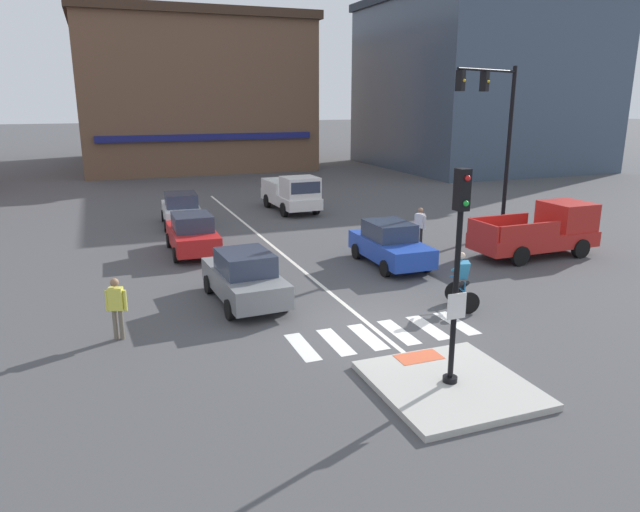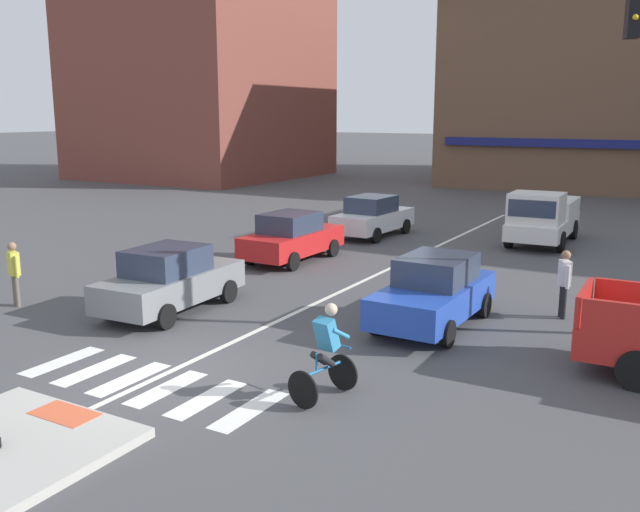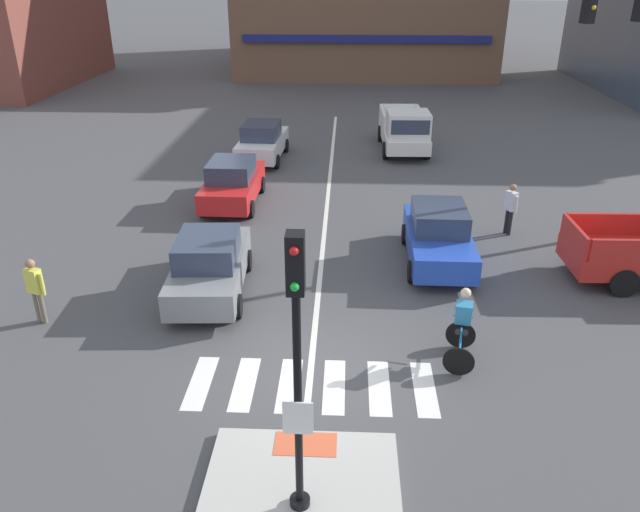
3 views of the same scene
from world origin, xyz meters
TOP-DOWN VIEW (x-y plane):
  - ground_plane at (0.00, 0.00)m, footprint 300.00×300.00m
  - traffic_island at (0.00, -3.68)m, footprint 3.20×3.35m
  - tactile_pad_front at (0.00, -2.35)m, footprint 1.10×0.60m
  - signal_pole at (0.00, -3.68)m, footprint 0.44×0.38m
  - crosswalk_stripe_a at (-2.30, -0.49)m, footprint 0.44×1.80m
  - crosswalk_stripe_b at (-1.38, -0.49)m, footprint 0.44×1.80m
  - crosswalk_stripe_c at (-0.46, -0.49)m, footprint 0.44×1.80m
  - crosswalk_stripe_d at (0.46, -0.49)m, footprint 0.44×1.80m
  - crosswalk_stripe_e at (1.38, -0.49)m, footprint 0.44×1.80m
  - crosswalk_stripe_f at (2.30, -0.49)m, footprint 0.44×1.80m
  - lane_centre_line at (-0.05, 10.00)m, footprint 0.14×28.00m
  - car_grey_westbound_near at (-2.85, 3.32)m, footprint 2.02×4.19m
  - car_blue_eastbound_mid at (3.28, 5.49)m, footprint 1.89×4.12m
  - car_red_westbound_far at (-3.41, 9.89)m, footprint 1.90×4.13m
  - car_white_westbound_distant at (-3.08, 15.46)m, footprint 2.02×4.19m
  - pickup_truck_white_eastbound_distant at (3.21, 16.93)m, footprint 2.17×5.15m
  - cyclist at (3.15, 0.60)m, footprint 0.86×1.20m
  - pedestrian_at_curb_left at (-6.62, 1.69)m, footprint 0.52×0.33m
  - pedestrian_waiting_far_side at (5.78, 7.59)m, footprint 0.37×0.49m

SIDE VIEW (x-z plane):
  - ground_plane at x=0.00m, z-range 0.00..0.00m
  - crosswalk_stripe_a at x=-2.30m, z-range 0.00..0.01m
  - crosswalk_stripe_b at x=-1.38m, z-range 0.00..0.01m
  - crosswalk_stripe_c at x=-0.46m, z-range 0.00..0.01m
  - crosswalk_stripe_d at x=0.46m, z-range 0.00..0.01m
  - crosswalk_stripe_e at x=1.38m, z-range 0.00..0.01m
  - crosswalk_stripe_f at x=2.30m, z-range 0.00..0.01m
  - lane_centre_line at x=-0.05m, z-range 0.00..0.01m
  - traffic_island at x=0.00m, z-range 0.00..0.15m
  - tactile_pad_front at x=0.00m, z-range 0.15..0.16m
  - car_grey_westbound_near at x=-2.85m, z-range -0.01..1.63m
  - car_blue_eastbound_mid at x=3.28m, z-range -0.01..1.63m
  - car_red_westbound_far at x=-3.41m, z-range -0.01..1.63m
  - car_white_westbound_distant at x=-3.08m, z-range -0.01..1.63m
  - cyclist at x=3.15m, z-range 0.03..1.71m
  - pickup_truck_white_eastbound_distant at x=3.21m, z-range -0.06..2.02m
  - pedestrian_at_curb_left at x=-6.62m, z-range 0.15..1.82m
  - pedestrian_waiting_far_side at x=5.78m, z-range 0.15..1.82m
  - signal_pole at x=0.00m, z-range 0.62..5.25m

